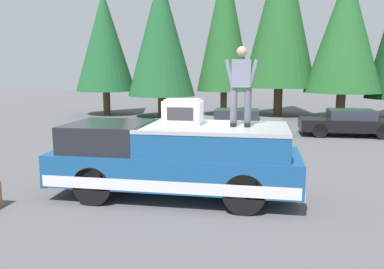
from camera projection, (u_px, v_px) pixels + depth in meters
ground_plane at (194, 191)px, 9.15m from camera, size 90.00×90.00×0.00m
pickup_truck at (175, 158)px, 8.65m from camera, size 2.01×5.54×1.65m
compressor_unit at (183, 112)px, 8.59m from camera, size 0.65×0.84×0.56m
person_on_truck_bed at (241, 84)px, 8.11m from camera, size 0.29×0.72×1.69m
parked_car_black at (349, 123)px, 16.75m from camera, size 1.64×4.10×1.16m
parked_car_grey at (235, 122)px, 16.81m from camera, size 1.64×4.10×1.16m
conifer_left at (345, 31)px, 21.87m from camera, size 4.35×4.35×8.61m
conifer_center_left at (281, 11)px, 23.36m from camera, size 4.49×4.49×11.14m
conifer_center_right at (225, 24)px, 23.68m from camera, size 3.43×3.43×9.86m
conifer_right at (161, 35)px, 22.73m from camera, size 4.04×4.04×8.52m
conifer_far_right at (105, 41)px, 24.12m from camera, size 3.73×3.73×7.77m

